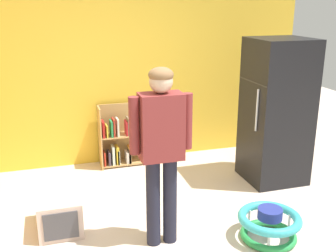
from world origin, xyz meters
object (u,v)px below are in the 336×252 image
bookshelf (124,139)px  pet_carrier (60,212)px  refrigerator (276,112)px  baby_walker (269,224)px  standing_person (161,142)px

bookshelf → pet_carrier: bearing=-122.3°
refrigerator → baby_walker: 1.61m
refrigerator → pet_carrier: 2.79m
refrigerator → standing_person: (-1.75, -0.98, 0.12)m
refrigerator → bookshelf: (-1.71, 1.03, -0.53)m
refrigerator → bookshelf: size_ratio=2.09×
bookshelf → standing_person: 2.11m
refrigerator → baby_walker: refrigerator is taller
pet_carrier → bookshelf: bearing=57.7°
baby_walker → pet_carrier: bearing=158.2°
baby_walker → standing_person: bearing=166.1°
pet_carrier → refrigerator: bearing=9.9°
bookshelf → baby_walker: (0.96, -2.25, -0.20)m
refrigerator → pet_carrier: size_ratio=3.22×
bookshelf → baby_walker: bookshelf is taller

